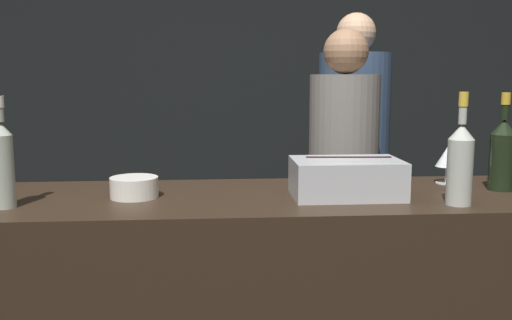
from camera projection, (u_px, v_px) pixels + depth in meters
The scene contains 10 objects.
wall_back_chalkboard at pixel (233, 79), 4.02m from camera, with size 6.40×0.06×2.80m.
ice_bin_with_bottles at pixel (347, 176), 1.96m from camera, with size 0.37×0.24×0.13m.
bowl_white at pixel (134, 187), 1.95m from camera, with size 0.16×0.16×0.07m.
wine_glass at pixel (447, 158), 2.19m from camera, with size 0.09×0.09×0.14m.
candle_votive at pixel (393, 174), 2.26m from camera, with size 0.07×0.07×0.05m.
white_wine_bottle at pixel (2, 161), 1.79m from camera, with size 0.07×0.07×0.35m.
champagne_bottle at pixel (502, 152), 2.06m from camera, with size 0.09×0.09×0.35m.
rose_wine_bottle at pixel (460, 161), 1.83m from camera, with size 0.08×0.08×0.36m.
person_in_hoodie at pixel (353, 159), 3.13m from camera, with size 0.39×0.39×1.76m.
person_blond_tee at pixel (343, 183), 2.73m from camera, with size 0.33×0.33×1.65m.
Camera 1 is at (-0.15, -1.63, 1.44)m, focal length 40.00 mm.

